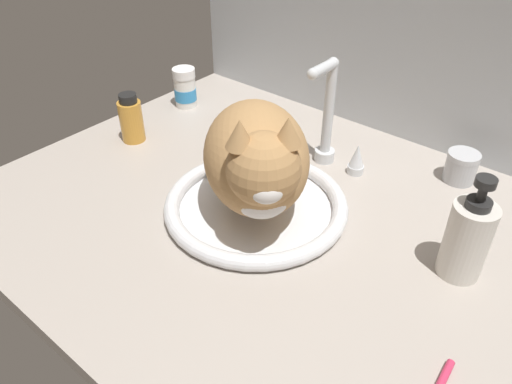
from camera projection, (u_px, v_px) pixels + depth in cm
name	position (u px, v px, depth cm)	size (l,w,h in cm)	color
countertop	(277.00, 225.00, 86.28)	(104.55, 77.86, 3.00)	#ADA399
backsplash_wall	(399.00, 66.00, 101.57)	(104.55, 2.40, 36.04)	#B2B7BC
sink_basin	(256.00, 205.00, 86.40)	(31.91, 31.91, 2.70)	white
faucet	(326.00, 126.00, 95.49)	(17.58, 9.46, 21.49)	silver
cat	(257.00, 160.00, 78.61)	(29.83, 29.28, 20.35)	tan
soap_pump_bottle	(467.00, 239.00, 71.19)	(6.39, 6.39, 17.04)	silver
amber_bottle	(131.00, 119.00, 104.31)	(4.91, 4.91, 10.57)	gold
metal_jar	(461.00, 167.00, 93.03)	(5.94, 5.94, 5.90)	#B2B5BA
pill_bottle	(185.00, 89.00, 118.02)	(5.30, 5.30, 9.36)	white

